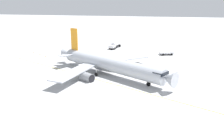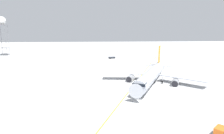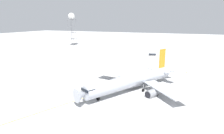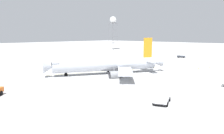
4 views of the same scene
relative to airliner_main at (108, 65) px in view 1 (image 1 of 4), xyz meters
The scene contains 8 objects.
ground_plane 4.25m from the airliner_main, 164.12° to the right, with size 600.00×600.00×0.00m, color #B2B2B2.
airliner_main is the anchor object (origin of this frame).
fuel_tanker_truck 40.02m from the airliner_main, 78.93° to the right, with size 3.81×9.98×2.87m.
pushback_tug_truck 34.08m from the airliner_main, 116.86° to the right, with size 5.75×4.38×1.30m.
taxiway_centreline 6.41m from the airliner_main, 47.00° to the left, with size 146.21×63.80×0.01m.
safety_cone_near 32.99m from the airliner_main, 27.78° to the right, with size 0.36×0.36×0.55m.
safety_cone_mid 37.14m from the airliner_main, 27.79° to the right, with size 0.36×0.36×0.55m.
safety_cone_far 42.20m from the airliner_main, 27.79° to the right, with size 0.36×0.36×0.55m.
Camera 1 is at (-13.91, 59.42, 19.46)m, focal length 35.95 mm.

